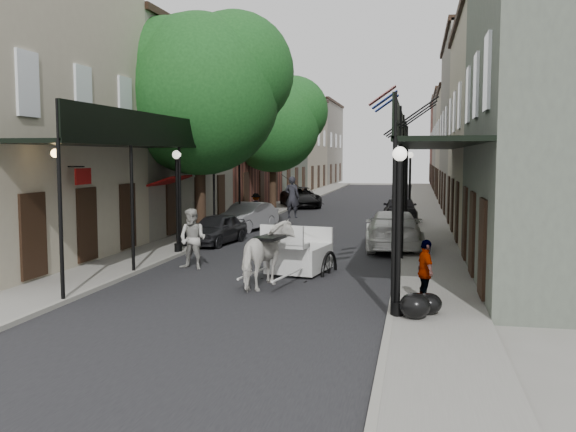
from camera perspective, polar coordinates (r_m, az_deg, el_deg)
The scene contains 24 objects.
ground at distance 17.08m, azimuth -4.10°, elevation -6.91°, with size 140.00×140.00×0.00m, color gray.
road at distance 36.54m, azimuth 4.32°, elevation -0.34°, with size 8.00×90.00×0.01m, color black.
sidewalk_left at distance 37.47m, azimuth -3.29°, elevation -0.10°, with size 2.20×90.00×0.12m, color gray.
sidewalk_right at distance 36.26m, azimuth 12.18°, elevation -0.40°, with size 2.20×90.00×0.12m, color gray.
building_row_left at distance 47.93m, azimuth -4.46°, elevation 7.29°, with size 5.00×80.00×10.50m, color #A8A087.
building_row_right at distance 46.29m, azimuth 16.65°, elevation 7.15°, with size 5.00×80.00×10.50m, color gray.
gallery_left at distance 24.86m, azimuth -10.55°, elevation 6.26°, with size 2.20×18.05×4.88m.
gallery_right at distance 23.06m, azimuth 12.25°, elevation 6.30°, with size 2.20×18.05×4.88m.
tree_near at distance 27.80m, azimuth -6.97°, elevation 11.23°, with size 7.31×6.80×9.63m.
tree_far at distance 41.25m, azimuth -0.82°, elevation 8.44°, with size 6.45×6.00×8.61m.
lamppost_right_near at distance 14.17m, azimuth 9.80°, elevation -1.11°, with size 0.32×0.32×3.71m.
lamppost_left at distance 23.74m, azimuth -9.81°, elevation 1.48°, with size 0.32×0.32×3.71m.
lamppost_right_far at distance 34.12m, azimuth 10.78°, elevation 2.62°, with size 0.32×0.32×3.71m.
horse at distance 17.62m, azimuth -1.78°, elevation -3.50°, with size 0.98×2.16×1.82m, color silver.
carriage at distance 20.20m, azimuth 1.42°, elevation -1.58°, with size 2.13×2.91×3.05m.
pedestrian_walking at distance 20.73m, azimuth -8.47°, elevation -2.04°, with size 0.95×0.74×1.96m, color #A8A69E.
pedestrian_sidewalk_left at distance 35.27m, azimuth -2.87°, elevation 0.85°, with size 0.95×0.54×1.47m, color gray.
pedestrian_sidewalk_right at distance 15.63m, azimuth 12.14°, elevation -4.85°, with size 0.90×0.37×1.54m, color gray.
car_left_near at distance 26.52m, azimuth -6.41°, elevation -1.15°, with size 1.49×3.71×1.27m, color black.
car_left_mid at distance 31.28m, azimuth -3.61°, elevation -0.05°, with size 1.44×4.12×1.36m, color #9F9FA4.
car_left_far at distance 45.29m, azimuth 1.12°, elevation 1.68°, with size 2.37×5.14×1.43m, color black.
car_right_near at distance 25.26m, azimuth 9.34°, elevation -1.22°, with size 2.13×5.24×1.52m, color white.
car_right_far at distance 35.21m, azimuth 9.94°, elevation 0.61°, with size 1.79×4.44×1.51m, color black.
trash_bags at distance 14.42m, azimuth 11.68°, elevation -7.74°, with size 0.93×1.08×0.57m.
Camera 1 is at (4.48, -16.08, 3.63)m, focal length 40.00 mm.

